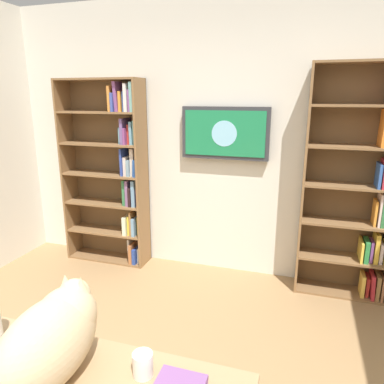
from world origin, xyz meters
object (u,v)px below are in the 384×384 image
(cat, at_px, (54,335))
(coffee_mug, at_px, (143,364))
(bookshelf_left, at_px, (361,187))
(wall_mounted_tv, at_px, (225,133))
(bookshelf_right, at_px, (114,172))

(cat, xyz_separation_m, coffee_mug, (-0.32, -0.09, -0.13))
(bookshelf_left, height_order, wall_mounted_tv, bookshelf_left)
(bookshelf_right, distance_m, wall_mounted_tv, 1.26)
(bookshelf_left, height_order, bookshelf_right, bookshelf_left)
(bookshelf_right, xyz_separation_m, wall_mounted_tv, (-1.17, -0.08, 0.44))
(bookshelf_right, relative_size, cat, 3.09)
(bookshelf_right, height_order, coffee_mug, bookshelf_right)
(coffee_mug, bearing_deg, wall_mounted_tv, -84.87)
(cat, relative_size, coffee_mug, 6.59)
(wall_mounted_tv, height_order, cat, wall_mounted_tv)
(wall_mounted_tv, bearing_deg, bookshelf_right, 4.02)
(bookshelf_left, xyz_separation_m, wall_mounted_tv, (1.23, -0.08, 0.41))
(bookshelf_left, relative_size, wall_mounted_tv, 2.43)
(bookshelf_left, xyz_separation_m, bookshelf_right, (2.40, -0.00, -0.03))
(wall_mounted_tv, distance_m, cat, 2.50)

